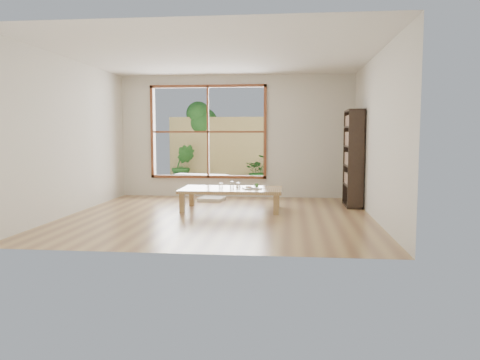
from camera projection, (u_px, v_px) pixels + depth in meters
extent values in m
plane|color=tan|center=(219.00, 216.00, 7.73)|extent=(5.00, 5.00, 0.00)
cube|color=tan|center=(231.00, 190.00, 8.31)|extent=(1.79, 1.02, 0.06)
cube|color=tan|center=(182.00, 203.00, 8.00)|extent=(0.09, 0.09, 0.33)
cube|color=tan|center=(192.00, 197.00, 8.81)|extent=(0.09, 0.09, 0.33)
cube|color=tan|center=(276.00, 205.00, 7.84)|extent=(0.09, 0.09, 0.33)
cube|color=tan|center=(277.00, 198.00, 8.66)|extent=(0.09, 0.09, 0.33)
cube|color=beige|center=(212.00, 199.00, 9.51)|extent=(0.54, 0.54, 0.07)
cube|color=#2F231A|center=(353.00, 158.00, 8.70)|extent=(0.29, 0.81, 1.80)
cylinder|color=silver|center=(232.00, 185.00, 8.25)|extent=(0.07, 0.07, 0.13)
cylinder|color=silver|center=(238.00, 185.00, 8.42)|extent=(0.06, 0.06, 0.09)
cylinder|color=silver|center=(239.00, 185.00, 8.43)|extent=(0.06, 0.06, 0.08)
cylinder|color=silver|center=(221.00, 186.00, 8.33)|extent=(0.07, 0.07, 0.09)
cube|color=white|center=(252.00, 188.00, 8.21)|extent=(0.37, 0.31, 0.02)
sphere|color=#457B31|center=(257.00, 185.00, 8.25)|extent=(0.08, 0.08, 0.08)
cube|color=#C2692D|center=(250.00, 187.00, 8.17)|extent=(0.07, 0.06, 0.03)
cube|color=beige|center=(248.00, 187.00, 8.25)|extent=(0.08, 0.07, 0.02)
cylinder|color=silver|center=(254.00, 188.00, 8.14)|extent=(0.17, 0.07, 0.01)
cube|color=#383028|center=(217.00, 190.00, 11.32)|extent=(2.80, 2.00, 0.05)
cube|color=#2F231A|center=(202.00, 175.00, 10.85)|extent=(1.32, 0.66, 0.05)
cube|color=#2F231A|center=(176.00, 184.00, 10.93)|extent=(0.07, 0.07, 0.35)
cube|color=#2F231A|center=(182.00, 182.00, 11.20)|extent=(0.07, 0.07, 0.35)
cube|color=#2F231A|center=(223.00, 185.00, 10.53)|extent=(0.07, 0.07, 0.35)
cube|color=#2F231A|center=(228.00, 184.00, 10.80)|extent=(0.07, 0.07, 0.35)
cube|color=#DABF6F|center=(222.00, 152.00, 12.22)|extent=(2.80, 0.06, 1.80)
imported|color=#2A5E22|center=(260.00, 171.00, 11.75)|extent=(0.87, 0.80, 0.82)
imported|color=#2A5E22|center=(183.00, 165.00, 11.95)|extent=(0.63, 0.53, 1.06)
cylinder|color=#4C3D2D|center=(198.00, 155.00, 12.60)|extent=(0.14, 0.14, 1.60)
sphere|color=#2A5E22|center=(202.00, 123.00, 12.51)|extent=(0.84, 0.84, 0.84)
sphere|color=#2A5E22|center=(193.00, 131.00, 12.64)|extent=(0.70, 0.70, 0.70)
sphere|color=#2A5E22|center=(198.00, 114.00, 12.39)|extent=(0.64, 0.64, 0.64)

